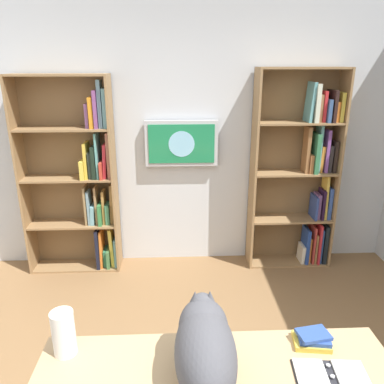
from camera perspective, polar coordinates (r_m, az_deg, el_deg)
wall_back at (r=3.91m, az=-1.51°, el=8.23°), size 4.52×0.06×2.70m
bookshelf_left at (r=4.05m, az=16.43°, el=2.57°), size 0.86×0.28×2.03m
bookshelf_right at (r=3.95m, az=-16.17°, el=1.77°), size 0.92×0.28×1.97m
wall_mounted_tv at (r=3.84m, az=-1.58°, el=7.28°), size 0.73×0.07×0.46m
cat at (r=1.79m, az=1.89°, el=-21.92°), size 0.28×0.69×0.35m
open_binder at (r=1.99m, az=20.23°, el=-24.63°), size 0.35×0.25×0.02m
paper_towel_roll at (r=2.04m, az=-18.63°, el=-19.33°), size 0.11×0.11×0.23m
desk_book_stack at (r=2.13m, az=17.57°, el=-20.18°), size 0.19×0.16×0.07m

